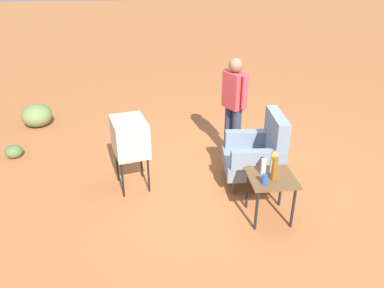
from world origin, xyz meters
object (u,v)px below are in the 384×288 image
Objects in this scene: bottle_short_clear at (263,167)px; soda_can_blue at (264,179)px; armchair at (259,152)px; flower_vase at (274,161)px; side_table at (271,183)px; bottle_tall_amber at (275,169)px; person_standing at (234,103)px; tv_on_stand at (130,137)px.

bottle_short_clear reaches higher than soda_can_blue.
armchair is 4.00× the size of flower_vase.
armchair is at bearing 174.78° from side_table.
bottle_short_clear is 0.15m from flower_vase.
flower_vase is (-0.19, 0.05, -0.00)m from bottle_tall_amber.
person_standing is at bearing 179.66° from soda_can_blue.
bottle_tall_amber is (0.89, -0.08, 0.24)m from armchair.
flower_vase is (-0.04, 0.14, 0.05)m from bottle_short_clear.
bottle_tall_amber is 0.20m from flower_vase.
tv_on_stand is at bearing -119.53° from bottle_tall_amber.
bottle_tall_amber is at bearing 29.89° from bottle_short_clear.
flower_vase is at bearing -2.14° from armchair.
side_table is 0.24m from bottle_tall_amber.
soda_can_blue reaches higher than side_table.
person_standing reaches higher than flower_vase.
bottle_tall_amber reaches higher than side_table.
flower_vase is at bearing 6.46° from person_standing.
flower_vase is at bearing 144.65° from soda_can_blue.
bottle_tall_amber is (1.74, 0.12, -0.20)m from person_standing.
person_standing is at bearing -175.90° from bottle_tall_amber.
armchair is 0.78m from bottle_short_clear.
person_standing reaches higher than soda_can_blue.
person_standing is 5.47× the size of bottle_tall_amber.
armchair is at bearing 13.33° from person_standing.
bottle_short_clear is at bearing -72.73° from flower_vase.
person_standing reaches higher than armchair.
tv_on_stand is 1.78m from person_standing.
flower_vase is at bearing 107.27° from bottle_short_clear.
side_table is 0.24m from soda_can_blue.
bottle_short_clear is at bearing -133.07° from side_table.
armchair is 1.03× the size of tv_on_stand.
tv_on_stand is (-0.08, -1.80, 0.28)m from armchair.
bottle_short_clear is 0.75× the size of flower_vase.
soda_can_blue is 0.33m from flower_vase.
soda_can_blue is at bearing -12.45° from armchair.
tv_on_stand reaches higher than soda_can_blue.
soda_can_blue is at bearing -0.34° from person_standing.
armchair is 1.00m from soda_can_blue.
person_standing is 1.76m from bottle_tall_amber.
side_table is at bearing 178.51° from bottle_tall_amber.
armchair is 8.69× the size of soda_can_blue.
armchair reaches higher than flower_vase.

